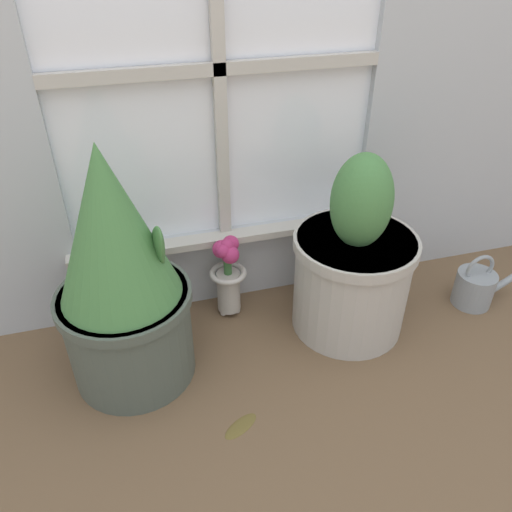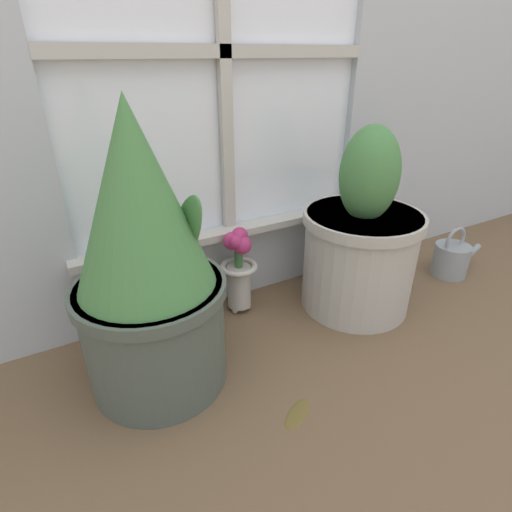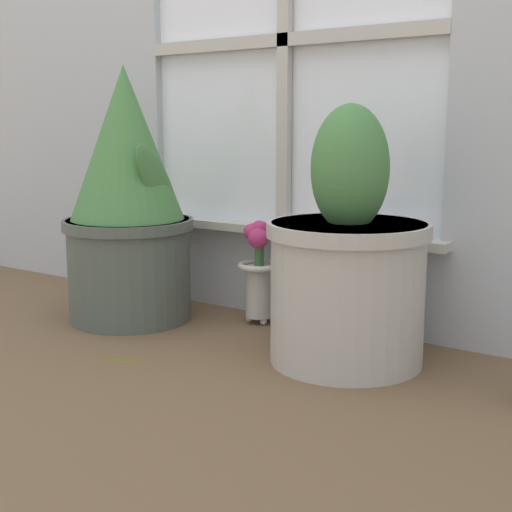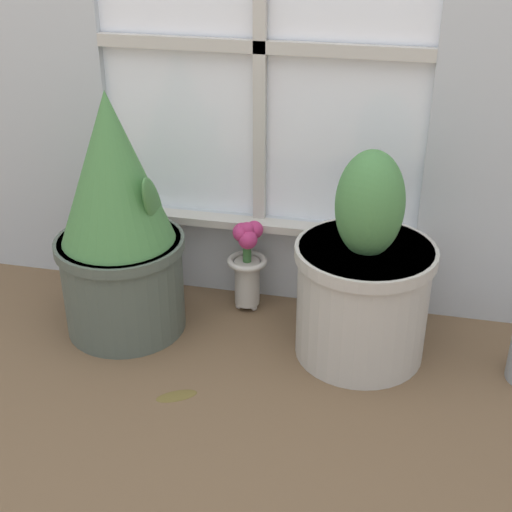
{
  "view_description": "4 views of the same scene",
  "coord_description": "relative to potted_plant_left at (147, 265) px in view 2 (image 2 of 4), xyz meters",
  "views": [
    {
      "loc": [
        -0.29,
        -0.86,
        1.14
      ],
      "look_at": [
        0.04,
        0.31,
        0.31
      ],
      "focal_mm": 35.0,
      "sensor_mm": 36.0,
      "label": 1
    },
    {
      "loc": [
        -0.52,
        -0.58,
        0.79
      ],
      "look_at": [
        -0.0,
        0.36,
        0.24
      ],
      "focal_mm": 28.0,
      "sensor_mm": 36.0,
      "label": 2
    },
    {
      "loc": [
        1.12,
        -1.18,
        0.56
      ],
      "look_at": [
        0.05,
        0.33,
        0.22
      ],
      "focal_mm": 50.0,
      "sensor_mm": 36.0,
      "label": 3
    },
    {
      "loc": [
        0.43,
        -1.42,
        1.21
      ],
      "look_at": [
        0.03,
        0.34,
        0.24
      ],
      "focal_mm": 50.0,
      "sensor_mm": 36.0,
      "label": 4
    }
  ],
  "objects": [
    {
      "name": "potted_plant_left",
      "position": [
        0.0,
        0.0,
        0.0
      ],
      "size": [
        0.37,
        0.37,
        0.72
      ],
      "color": "#4C564C",
      "rests_on": "ground_plane"
    },
    {
      "name": "watering_can",
      "position": [
        1.17,
        -0.0,
        -0.27
      ],
      "size": [
        0.24,
        0.13,
        0.2
      ],
      "color": "gray",
      "rests_on": "ground_plane"
    },
    {
      "name": "fallen_leaf",
      "position": [
        0.25,
        -0.29,
        -0.34
      ],
      "size": [
        0.12,
        0.09,
        0.01
      ],
      "color": "brown",
      "rests_on": "ground_plane"
    },
    {
      "name": "flower_vase",
      "position": [
        0.33,
        0.18,
        -0.18
      ],
      "size": [
        0.12,
        0.12,
        0.3
      ],
      "color": "#BCB7AD",
      "rests_on": "ground_plane"
    },
    {
      "name": "ground_plane",
      "position": [
        0.35,
        -0.26,
        -0.34
      ],
      "size": [
        10.0,
        10.0,
        0.0
      ],
      "primitive_type": "plane",
      "color": "brown"
    },
    {
      "name": "potted_plant_right",
      "position": [
        0.7,
        0.02,
        -0.11
      ],
      "size": [
        0.38,
        0.38,
        0.61
      ],
      "color": "#B7B2A8",
      "rests_on": "ground_plane"
    }
  ]
}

